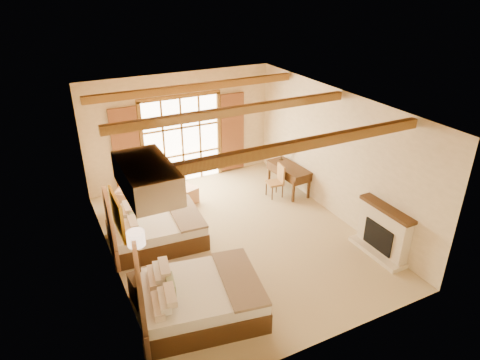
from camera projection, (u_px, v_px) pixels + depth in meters
floor at (235, 237)px, 10.08m from camera, size 7.00×7.00×0.00m
wall_back at (181, 129)px, 12.18m from camera, size 5.50×0.00×5.50m
wall_left at (107, 204)px, 8.26m from camera, size 0.00×7.00×7.00m
wall_right at (335, 154)px, 10.49m from camera, size 0.00×7.00×7.00m
ceiling at (234, 105)px, 8.67m from camera, size 7.00×7.00×0.00m
ceiling_beams at (234, 111)px, 8.72m from camera, size 5.39×4.60×0.18m
french_doors at (182, 141)px, 12.29m from camera, size 3.95×0.08×2.60m
fireplace at (382, 233)px, 9.30m from camera, size 0.46×1.40×1.16m
painting at (117, 214)px, 7.61m from camera, size 0.06×0.95×0.75m
canopy_valance at (147, 178)px, 6.21m from camera, size 0.70×1.40×0.45m
bed_near at (192, 298)px, 7.58m from camera, size 2.44×2.00×1.43m
bed_far at (149, 228)px, 9.66m from camera, size 2.18×1.71×1.37m
nightstand at (144, 288)px, 8.04m from camera, size 0.51×0.51×0.57m
floor_lamp at (136, 243)px, 7.61m from camera, size 0.32×0.32×1.53m
armchair at (131, 199)px, 11.11m from camera, size 0.97×0.97×0.64m
ottoman at (184, 195)px, 11.53m from camera, size 0.75×0.75×0.43m
desk at (288, 178)px, 12.07m from camera, size 0.69×1.43×0.75m
desk_chair at (275, 187)px, 11.80m from camera, size 0.46×0.45×0.93m
desk_lamp at (282, 149)px, 12.21m from camera, size 0.22×0.22×0.44m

